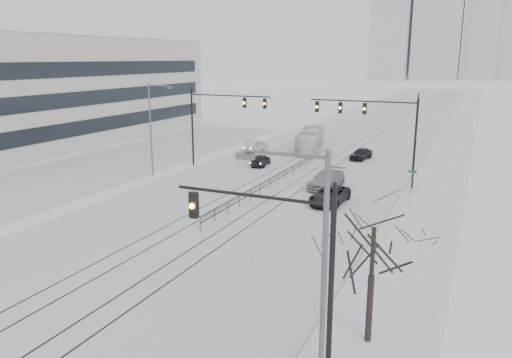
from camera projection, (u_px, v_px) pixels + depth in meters
The scene contains 21 objects.
road at pixel (352, 140), 70.74m from camera, with size 22.00×260.00×0.02m, color silver.
sidewalk_east at pixel (453, 146), 65.30m from camera, with size 5.00×260.00×0.16m, color silver.
curb at pixel (434, 145), 66.29m from camera, with size 0.10×260.00×0.12m, color gray.
parking_strip at pixel (125, 160), 56.64m from camera, with size 14.00×60.00×0.03m, color silver.
tram_rails at pixel (306, 167), 53.04m from camera, with size 5.30×180.00×0.01m.
office_building at pixel (5, 93), 62.19m from camera, with size 20.20×62.20×14.11m.
skyline at pixel (468, 18), 250.49m from camera, with size 96.00×48.00×72.00m.
traffic_mast_near at pixel (287, 256), 17.55m from camera, with size 6.10×0.37×7.00m.
traffic_mast_ne at pixel (377, 123), 43.98m from camera, with size 9.60×0.37×8.00m.
traffic_mast_nw at pixel (217, 115), 51.60m from camera, with size 9.10×0.37×8.00m.
street_light_east at pixel (313, 282), 13.97m from camera, with size 2.73×0.25×9.00m.
street_light_west at pixel (153, 123), 47.86m from camera, with size 2.73×0.25×9.00m.
bare_tree at pixel (374, 240), 19.25m from camera, with size 4.40×4.40×6.10m.
median_fence at pixel (270, 183), 44.07m from camera, with size 0.06×24.00×1.00m.
street_sign at pixel (412, 180), 40.85m from camera, with size 0.70×0.06×2.40m.
sedan_sb_inner at pixel (261, 160), 53.65m from camera, with size 1.51×3.75×1.28m, color black.
sedan_sb_outer at pixel (256, 146), 61.99m from camera, with size 1.45×4.16×1.37m, color silver.
sedan_nb_front at pixel (330, 196), 39.64m from camera, with size 2.24×4.86×1.35m, color black.
sedan_nb_right at pixel (326, 180), 44.51m from camera, with size 2.12×5.21×1.51m, color #919497.
sedan_nb_far at pixel (361, 154), 56.93m from camera, with size 1.55×3.86×1.32m, color black.
box_truck at pixel (311, 140), 62.03m from camera, with size 2.33×9.95×2.77m, color silver.
Camera 1 is at (16.56, -9.40, 11.34)m, focal length 35.00 mm.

